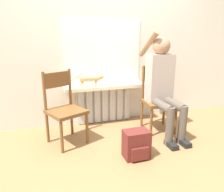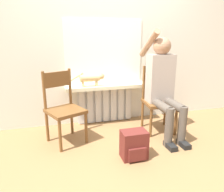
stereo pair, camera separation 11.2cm
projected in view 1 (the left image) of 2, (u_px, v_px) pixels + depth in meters
name	position (u px, v px, depth m)	size (l,w,h in m)	color
ground_plane	(133.00, 159.00, 2.39)	(12.00, 12.00, 0.00)	olive
wall_with_window	(102.00, 32.00, 3.15)	(7.00, 0.06, 2.70)	silver
radiator	(104.00, 104.00, 3.37)	(0.85, 0.08, 0.56)	silver
windowsill	(106.00, 86.00, 3.21)	(1.20, 0.27, 0.05)	beige
window_glass	(103.00, 52.00, 3.19)	(1.15, 0.01, 0.92)	white
chair_left	(64.00, 108.00, 2.67)	(0.53, 0.53, 0.90)	brown
chair_right	(158.00, 99.00, 3.05)	(0.44, 0.44, 0.90)	brown
person	(163.00, 82.00, 2.87)	(0.36, 1.01, 1.39)	brown
cat	(91.00, 78.00, 3.06)	(0.48, 0.10, 0.21)	#DBB77A
backpack	(136.00, 145.00, 2.38)	(0.28, 0.22, 0.31)	maroon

